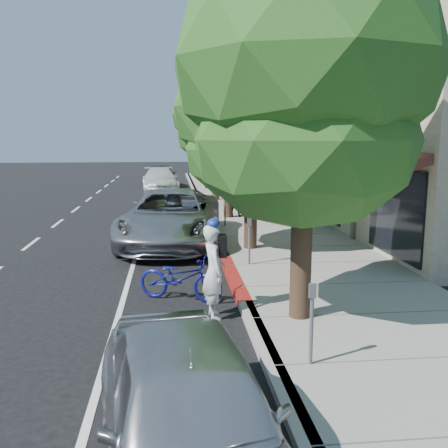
{
  "coord_description": "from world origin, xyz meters",
  "views": [
    {
      "loc": [
        -1.5,
        -10.9,
        3.55
      ],
      "look_at": [
        -0.18,
        1.51,
        1.35
      ],
      "focal_mm": 40.0,
      "sensor_mm": 36.0,
      "label": 1
    }
  ],
  "objects": [
    {
      "name": "ground",
      "position": [
        0.0,
        0.0,
        0.0
      ],
      "size": [
        120.0,
        120.0,
        0.0
      ],
      "primitive_type": "plane",
      "color": "black",
      "rests_on": "ground"
    },
    {
      "name": "sidewalk",
      "position": [
        2.3,
        8.0,
        0.07
      ],
      "size": [
        4.6,
        56.0,
        0.15
      ],
      "primitive_type": "cube",
      "color": "gray",
      "rests_on": "ground"
    },
    {
      "name": "curb",
      "position": [
        0.0,
        8.0,
        0.07
      ],
      "size": [
        0.3,
        56.0,
        0.15
      ],
      "primitive_type": "cube",
      "color": "#9E998E",
      "rests_on": "ground"
    },
    {
      "name": "curb_red_segment",
      "position": [
        0.0,
        1.0,
        0.07
      ],
      "size": [
        0.32,
        4.0,
        0.15
      ],
      "primitive_type": "cube",
      "color": "maroon",
      "rests_on": "ground"
    },
    {
      "name": "storefront_building",
      "position": [
        9.6,
        18.0,
        3.5
      ],
      "size": [
        10.0,
        36.0,
        7.0
      ],
      "primitive_type": "cube",
      "color": "beige",
      "rests_on": "ground"
    },
    {
      "name": "street_tree_0",
      "position": [
        0.9,
        -2.0,
        4.69
      ],
      "size": [
        4.83,
        4.83,
        7.65
      ],
      "color": "black",
      "rests_on": "ground"
    },
    {
      "name": "street_tree_1",
      "position": [
        0.9,
        4.0,
        4.27
      ],
      "size": [
        4.8,
        4.8,
        7.08
      ],
      "color": "black",
      "rests_on": "ground"
    },
    {
      "name": "street_tree_2",
      "position": [
        0.9,
        10.0,
        4.22
      ],
      "size": [
        4.04,
        4.04,
        6.8
      ],
      "color": "black",
      "rests_on": "ground"
    },
    {
      "name": "street_tree_3",
      "position": [
        0.9,
        16.0,
        5.14
      ],
      "size": [
        4.4,
        4.4,
        8.12
      ],
      "color": "black",
      "rests_on": "ground"
    },
    {
      "name": "street_tree_4",
      "position": [
        0.9,
        22.0,
        4.82
      ],
      "size": [
        4.72,
        4.72,
        7.79
      ],
      "color": "black",
      "rests_on": "ground"
    },
    {
      "name": "street_tree_5",
      "position": [
        0.9,
        28.0,
        4.92
      ],
      "size": [
        4.41,
        4.41,
        7.83
      ],
      "color": "black",
      "rests_on": "ground"
    },
    {
      "name": "cyclist",
      "position": [
        -0.7,
        -1.48,
        0.94
      ],
      "size": [
        0.53,
        0.73,
        1.87
      ],
      "primitive_type": "imported",
      "rotation": [
        0.0,
        0.0,
        1.69
      ],
      "color": "silver",
      "rests_on": "ground"
    },
    {
      "name": "bicycle",
      "position": [
        -1.33,
        -0.36,
        0.5
      ],
      "size": [
        2.03,
        1.36,
        1.01
      ],
      "primitive_type": "imported",
      "rotation": [
        0.0,
        0.0,
        1.17
      ],
      "color": "navy",
      "rests_on": "ground"
    },
    {
      "name": "silver_suv",
      "position": [
        -1.51,
        5.5,
        0.9
      ],
      "size": [
        3.79,
        6.79,
        1.8
      ],
      "primitive_type": "imported",
      "rotation": [
        0.0,
        0.0,
        -0.13
      ],
      "color": "#ACABB0",
      "rests_on": "ground"
    },
    {
      "name": "dark_sedan",
      "position": [
        -1.88,
        9.0,
        0.68
      ],
      "size": [
        1.61,
        4.18,
        1.36
      ],
      "primitive_type": "imported",
      "rotation": [
        0.0,
        0.0,
        0.04
      ],
      "color": "#212427",
      "rests_on": "ground"
    },
    {
      "name": "white_pickup",
      "position": [
        -2.2,
        21.0,
        0.77
      ],
      "size": [
        2.51,
        5.44,
        1.54
      ],
      "primitive_type": "imported",
      "rotation": [
        0.0,
        0.0,
        0.07
      ],
      "color": "silver",
      "rests_on": "ground"
    },
    {
      "name": "dark_suv_far",
      "position": [
        -2.2,
        24.54,
        0.81
      ],
      "size": [
        2.22,
        4.85,
        1.61
      ],
      "primitive_type": "imported",
      "rotation": [
        0.0,
        0.0,
        0.07
      ],
      "color": "black",
      "rests_on": "ground"
    },
    {
      "name": "near_car_a",
      "position": [
        -1.36,
        -6.22,
        0.76
      ],
      "size": [
        2.38,
        4.67,
        1.52
      ],
      "primitive_type": "imported",
      "rotation": [
        0.0,
        0.0,
        0.13
      ],
      "color": "silver",
      "rests_on": "ground"
    },
    {
      "name": "pedestrian",
      "position": [
        1.1,
        10.04,
        0.93
      ],
      "size": [
        0.77,
        0.61,
        1.56
      ],
      "primitive_type": "imported",
      "rotation": [
        0.0,
        0.0,
        3.17
      ],
      "color": "black",
      "rests_on": "sidewalk"
    }
  ]
}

